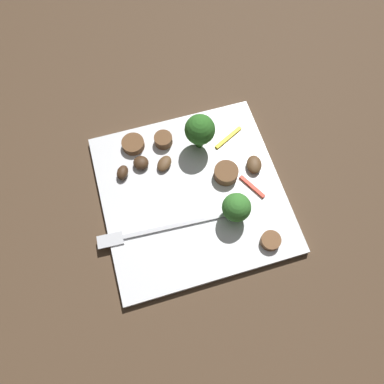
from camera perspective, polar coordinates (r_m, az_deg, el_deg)
name	(u,v)px	position (r m, az deg, el deg)	size (l,w,h in m)	color
ground_plane	(192,195)	(0.52, 0.00, -0.48)	(1.40, 1.40, 0.00)	#4C3826
plate	(192,194)	(0.52, 0.00, -0.24)	(0.25, 0.25, 0.01)	white
fork	(153,231)	(0.49, -6.19, -6.11)	(0.18, 0.02, 0.00)	silver
broccoli_floret_0	(236,208)	(0.48, 7.04, -2.47)	(0.04, 0.04, 0.05)	#408630
broccoli_floret_1	(200,130)	(0.51, 1.25, 9.77)	(0.04, 0.04, 0.06)	#347525
sausage_slice_0	(226,173)	(0.52, 5.40, 3.01)	(0.03, 0.03, 0.02)	brown
sausage_slice_1	(163,140)	(0.55, -4.56, 8.24)	(0.03, 0.03, 0.01)	brown
sausage_slice_2	(271,241)	(0.50, 12.33, -7.53)	(0.03, 0.03, 0.01)	brown
sausage_slice_3	(133,144)	(0.55, -9.30, 7.49)	(0.03, 0.03, 0.01)	brown
mushroom_0	(164,164)	(0.53, -4.41, 4.51)	(0.03, 0.02, 0.01)	brown
mushroom_1	(254,164)	(0.53, 9.80, 4.31)	(0.03, 0.02, 0.01)	brown
mushroom_2	(122,172)	(0.53, -10.94, 3.06)	(0.02, 0.02, 0.01)	#422B19
mushroom_3	(141,163)	(0.53, -8.09, 4.60)	(0.02, 0.02, 0.01)	#422B19
pepper_strip_0	(228,138)	(0.56, 5.78, 8.57)	(0.05, 0.01, 0.00)	yellow
pepper_strip_1	(252,187)	(0.52, 9.48, 0.86)	(0.05, 0.01, 0.00)	red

